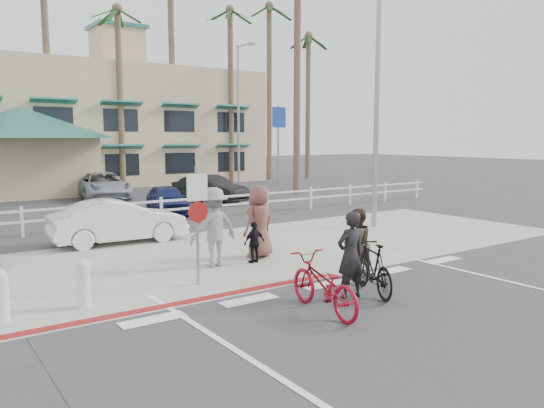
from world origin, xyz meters
TOP-DOWN VIEW (x-y plane):
  - ground at (0.00, 0.00)m, footprint 140.00×140.00m
  - bike_path at (0.00, -2.00)m, footprint 12.00×16.00m
  - sidewalk_plaza at (0.00, 4.50)m, footprint 22.00×7.00m
  - cross_street at (0.00, 8.50)m, footprint 40.00×5.00m
  - parking_lot at (0.00, 18.00)m, footprint 50.00×16.00m
  - curb_red at (-3.00, 1.20)m, footprint 7.00×0.25m
  - rail_fence at (0.50, 10.50)m, footprint 29.40×0.16m
  - building at (2.00, 31.00)m, footprint 28.00×16.00m
  - sign_post at (-2.30, 2.20)m, footprint 0.50×0.10m
  - bollard_0 at (-4.80, 2.00)m, footprint 0.26×0.26m
  - bollard_1 at (-6.20, 2.00)m, footprint 0.26×0.26m
  - streetlight_0 at (6.50, 5.50)m, footprint 0.60×2.00m
  - streetlight_1 at (12.00, 24.00)m, footprint 0.60×2.00m
  - info_sign at (14.00, 22.00)m, footprint 1.20×0.16m
  - palm_4 at (0.00, 26.00)m, footprint 4.00×4.00m
  - palm_5 at (4.00, 25.00)m, footprint 4.00×4.00m
  - palm_6 at (8.00, 26.00)m, footprint 4.00×4.00m
  - palm_7 at (12.00, 25.00)m, footprint 4.00×4.00m
  - palm_8 at (16.00, 26.00)m, footprint 4.00×4.00m
  - palm_9 at (19.00, 25.00)m, footprint 4.00×4.00m
  - palm_11 at (11.00, 16.00)m, footprint 4.00×4.00m
  - bike_red at (-1.28, -0.79)m, footprint 0.92×2.10m
  - rider_red at (-0.23, -0.40)m, footprint 0.66×0.45m
  - bike_black at (0.34, -0.45)m, footprint 1.14×1.89m
  - rider_black at (0.94, 0.63)m, footprint 0.83×0.67m
  - pedestrian_a at (-1.22, 3.45)m, footprint 1.34×0.83m
  - pedestrian_child at (-0.18, 3.20)m, footprint 0.65×0.31m
  - pedestrian_b at (0.28, 3.67)m, footprint 1.08×0.84m
  - car_white_sedan at (-2.14, 7.79)m, footprint 4.10×1.56m
  - lot_car_2 at (1.60, 12.74)m, footprint 2.28×3.83m
  - lot_car_3 at (5.05, 15.31)m, footprint 2.71×4.34m
  - lot_car_5 at (1.18, 20.05)m, footprint 2.84×5.21m

SIDE VIEW (x-z plane):
  - ground at x=0.00m, z-range 0.00..0.00m
  - parking_lot at x=0.00m, z-range 0.00..0.01m
  - bike_path at x=0.00m, z-range 0.00..0.01m
  - cross_street at x=0.00m, z-range 0.00..0.01m
  - sidewalk_plaza at x=0.00m, z-range 0.00..0.01m
  - curb_red at x=-3.00m, z-range 0.00..0.02m
  - bollard_0 at x=-4.80m, z-range 0.00..0.95m
  - bollard_1 at x=-6.20m, z-range 0.00..0.95m
  - rail_fence at x=0.50m, z-range 0.00..1.00m
  - bike_red at x=-1.28m, z-range 0.00..1.07m
  - pedestrian_child at x=-0.18m, z-range 0.00..1.08m
  - bike_black at x=0.34m, z-range 0.00..1.10m
  - lot_car_2 at x=1.60m, z-range 0.00..1.22m
  - car_white_sedan at x=-2.14m, z-range 0.00..1.33m
  - lot_car_3 at x=5.05m, z-range 0.00..1.35m
  - lot_car_5 at x=1.18m, z-range 0.00..1.39m
  - rider_black at x=0.94m, z-range 0.00..1.62m
  - rider_red at x=-0.23m, z-range 0.00..1.76m
  - pedestrian_b at x=0.28m, z-range 0.00..1.96m
  - pedestrian_a at x=-1.22m, z-range 0.00..1.99m
  - sign_post at x=-2.30m, z-range 0.00..2.90m
  - info_sign at x=14.00m, z-range 0.00..5.60m
  - streetlight_0 at x=6.50m, z-range 0.00..9.00m
  - streetlight_1 at x=12.00m, z-range 0.00..9.50m
  - building at x=2.00m, z-range 0.00..11.30m
  - palm_5 at x=4.00m, z-range 0.00..13.00m
  - palm_9 at x=19.00m, z-range 0.00..13.00m
  - palm_7 at x=12.00m, z-range 0.00..14.00m
  - palm_11 at x=11.00m, z-range 0.00..14.00m
  - palm_4 at x=0.00m, z-range 0.00..15.00m
  - palm_8 at x=16.00m, z-range 0.00..15.00m
  - palm_6 at x=8.00m, z-range 0.00..17.00m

